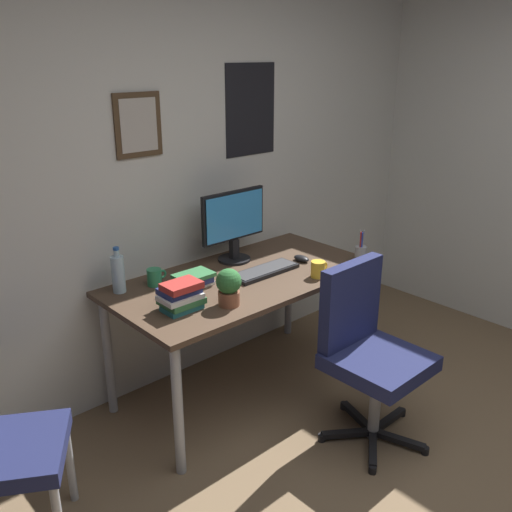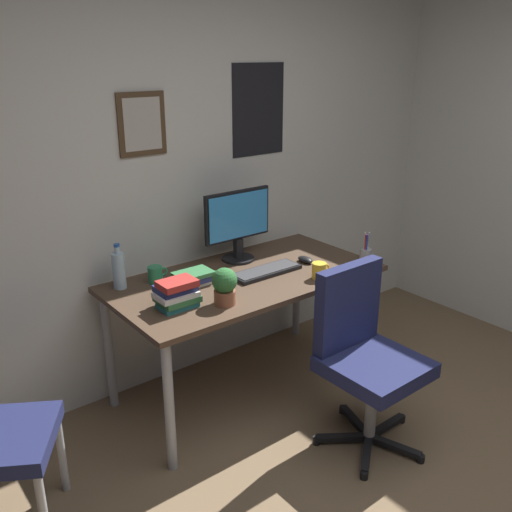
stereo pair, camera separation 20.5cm
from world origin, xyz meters
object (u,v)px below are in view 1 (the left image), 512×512
Objects in this scene: keyboard at (265,271)px; pen_cup at (361,253)px; monitor at (234,223)px; water_bottle at (118,273)px; book_stack_right at (193,280)px; coffee_mug_near at (155,277)px; book_stack_left at (181,296)px; office_chair at (367,345)px; computer_mouse at (301,258)px; coffee_mug_far at (318,269)px; potted_plant at (229,286)px.

pen_cup reaches higher than keyboard.
monitor is 1.82× the size of water_bottle.
pen_cup is at bearing -20.79° from book_stack_right.
monitor is 0.50m from book_stack_right.
coffee_mug_near is at bearing 155.18° from pen_cup.
pen_cup is 1.22m from book_stack_left.
office_chair reaches higher than computer_mouse.
book_stack_left is (-0.72, 0.62, 0.29)m from office_chair.
water_bottle is at bearing 165.60° from coffee_mug_near.
monitor is at bearing 20.59° from book_stack_right.
coffee_mug_far is 0.62m from potted_plant.
book_stack_right is (0.22, 0.20, -0.04)m from book_stack_left.
keyboard is 3.91× the size of computer_mouse.
monitor reaches higher than computer_mouse.
coffee_mug_near is at bearing 161.90° from computer_mouse.
coffee_mug_near is 0.36m from book_stack_left.
potted_plant is (-0.73, -0.19, 0.09)m from computer_mouse.
office_chair reaches higher than coffee_mug_near.
book_stack_right is (-0.43, -0.16, -0.20)m from monitor.
keyboard is 2.05× the size of book_stack_right.
book_stack_left is at bearing 139.44° from office_chair.
potted_plant is at bearing 175.44° from coffee_mug_far.
book_stack_left reaches higher than coffee_mug_far.
water_bottle is at bearing 129.56° from office_chair.
computer_mouse is 0.52× the size of book_stack_left.
computer_mouse is at bearing -18.10° from coffee_mug_near.
book_stack_left is at bearing -173.06° from keyboard.
pen_cup reaches higher than potted_plant.
pen_cup reaches higher than book_stack_left.
office_chair reaches higher than potted_plant.
coffee_mug_far is 0.84m from book_stack_left.
computer_mouse is 0.26m from coffee_mug_far.
pen_cup is at bearing -8.21° from book_stack_left.
keyboard is at bearing 156.06° from pen_cup.
monitor reaches higher than potted_plant.
monitor is 4.18× the size of computer_mouse.
office_chair is at bearing -137.83° from pen_cup.
keyboard is at bearing 127.05° from coffee_mug_far.
monitor reaches higher than coffee_mug_near.
water_bottle is 1.26× the size of pen_cup.
book_stack_right is at bearing 148.57° from coffee_mug_far.
pen_cup is 0.94× the size of book_stack_left.
book_stack_left is (-0.94, -0.07, 0.05)m from computer_mouse.
potted_plant is at bearing 176.92° from pen_cup.
monitor reaches higher than book_stack_left.
book_stack_right is (0.34, -0.20, -0.07)m from water_bottle.
monitor is 2.17× the size of book_stack_left.
coffee_mug_far reaches higher than computer_mouse.
pen_cup is at bearing -24.82° from coffee_mug_near.
office_chair is 4.49× the size of book_stack_left.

